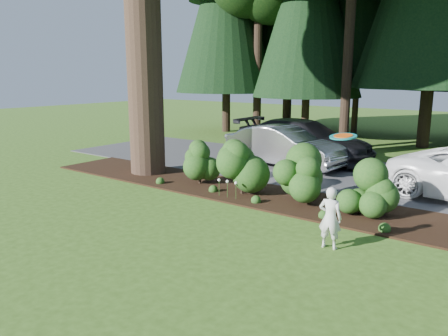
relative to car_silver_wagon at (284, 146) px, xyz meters
name	(u,v)px	position (x,y,z in m)	size (l,w,h in m)	color
ground	(179,223)	(1.21, -7.34, -0.82)	(80.00, 80.00, 0.00)	#335217
mulch_bed	(252,193)	(1.21, -4.09, -0.79)	(16.00, 2.50, 0.05)	black
driveway	(314,170)	(1.21, 0.16, -0.80)	(22.00, 6.00, 0.03)	#38383A
shrub_row	(273,172)	(1.98, -4.20, -0.01)	(6.53, 1.60, 1.61)	#1B4515
lily_cluster	(227,182)	(0.91, -4.94, -0.32)	(0.69, 0.09, 0.57)	#1B4515
car_silver_wagon	(284,146)	(0.00, 0.00, 0.00)	(1.67, 4.78, 1.57)	#AEAEB2
car_dark_suv	(304,140)	(0.09, 1.53, 0.06)	(2.37, 5.82, 1.69)	black
child	(330,218)	(4.75, -6.63, -0.17)	(0.48, 0.31, 1.30)	silver
frisbee	(343,136)	(4.78, -6.24, 1.47)	(0.55, 0.55, 0.11)	#157678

